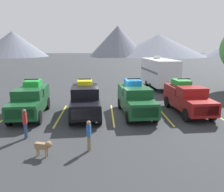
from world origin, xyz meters
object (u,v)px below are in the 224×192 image
Objects in this scene: pickup_truck_a at (30,99)px; pickup_truck_c at (136,99)px; dog at (45,146)px; person_b at (25,122)px; camper_trailer_a at (159,72)px; person_c at (89,134)px; pickup_truck_b at (85,99)px; pickup_truck_d at (187,98)px.

pickup_truck_a is 7.70m from pickup_truck_c.
dog is (-5.14, -6.64, -0.63)m from pickup_truck_c.
person_b is at bearing 125.10° from dog.
pickup_truck_a is at bearing -138.65° from camper_trailer_a.
person_b reaches higher than dog.
person_c reaches higher than dog.
person_c is (-7.34, -16.58, -1.06)m from camper_trailer_a.
person_b is at bearing -77.22° from pickup_truck_a.
pickup_truck_b reaches higher than pickup_truck_d.
camper_trailer_a is at bearing 53.17° from pickup_truck_b.
pickup_truck_b is 3.72× the size of person_c.
pickup_truck_b is at bearing 95.76° from person_c.
pickup_truck_c is at bearing 62.88° from person_c.
pickup_truck_b is 1.04× the size of pickup_truck_c.
pickup_truck_c is (7.70, 0.01, -0.02)m from pickup_truck_a.
pickup_truck_d is 6.22× the size of dog.
camper_trailer_a reaches higher than pickup_truck_d.
camper_trailer_a is 19.57m from dog.
person_b is 1.86× the size of dog.
pickup_truck_a is 3.33× the size of person_b.
camper_trailer_a is 4.90× the size of person_b.
pickup_truck_d is (7.67, 0.35, -0.04)m from pickup_truck_b.
pickup_truck_b reaches higher than pickup_truck_a.
camper_trailer_a reaches higher than person_b.
pickup_truck_b is 3.72m from pickup_truck_c.
pickup_truck_b reaches higher than person_b.
pickup_truck_d reaches higher than dog.
pickup_truck_a reaches higher than dog.
pickup_truck_b is 13.28m from camper_trailer_a.
pickup_truck_a reaches higher than person_b.
camper_trailer_a is at bearing 53.71° from person_b.
dog is at bearing -164.84° from person_c.
dog is (-1.42, -6.51, -0.67)m from pickup_truck_b.
camper_trailer_a is at bearing 61.33° from dog.
pickup_truck_a is at bearing 178.37° from pickup_truck_b.
person_c is at bearing -84.24° from pickup_truck_b.
person_c is (0.60, -5.96, -0.32)m from pickup_truck_b.
camper_trailer_a is 18.16m from person_c.
pickup_truck_a is 4.51m from person_b.
pickup_truck_c is at bearing -176.70° from pickup_truck_d.
pickup_truck_a is at bearing 111.17° from dog.
camper_trailer_a is (7.95, 10.61, 0.74)m from pickup_truck_b.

